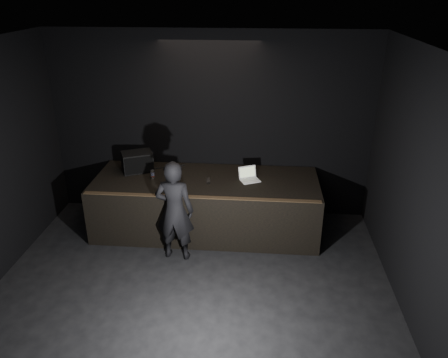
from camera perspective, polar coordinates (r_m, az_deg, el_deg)
ground at (r=6.09m, az=-5.60°, el=-19.57°), size 7.00×7.00×0.00m
room_walls at (r=4.91m, az=-6.55°, el=-2.26°), size 6.10×7.10×3.52m
stage_riser at (r=8.00m, az=-2.32°, el=-3.33°), size 4.00×1.50×1.00m
riser_lip at (r=7.14m, az=-3.09°, el=-2.36°), size 3.92×0.10×0.01m
stage_monitor at (r=8.23m, az=-11.24°, el=2.23°), size 0.65×0.58×0.36m
cable at (r=8.33m, az=-8.37°, el=1.45°), size 0.89×0.40×0.02m
laptop at (r=7.76m, az=3.27°, el=0.31°), size 0.42×0.40×0.22m
beer_can at (r=7.90m, az=-9.31°, el=0.62°), size 0.07×0.07×0.16m
plastic_cup at (r=7.62m, az=-2.05°, el=-0.24°), size 0.07×0.07×0.09m
wii_remote at (r=7.25m, az=-6.24°, el=-1.96°), size 0.11×0.17×0.03m
person at (r=7.06m, az=-6.46°, el=-4.16°), size 0.65×0.46×1.72m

